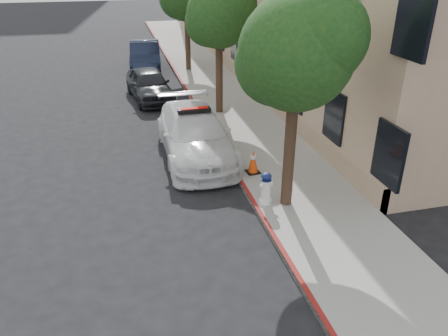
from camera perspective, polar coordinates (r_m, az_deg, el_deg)
ground at (r=13.37m, az=-6.82°, el=-2.33°), size 120.00×120.00×0.00m
sidewalk at (r=23.10m, az=-1.20°, el=10.48°), size 3.20×50.00×0.15m
curb_strip at (r=22.82m, az=-5.04°, el=10.19°), size 0.12×50.00×0.15m
tree_near at (r=10.74m, az=9.64°, el=14.74°), size 2.92×2.82×5.62m
tree_mid at (r=18.30m, az=-0.56°, el=19.37°), size 2.77×2.64×5.43m
police_car at (r=14.96m, az=-3.82°, el=4.41°), size 2.28×5.52×1.75m
parked_car_mid at (r=21.48m, az=-9.74°, el=10.72°), size 2.26×4.50×1.47m
parked_car_far at (r=27.51m, az=-10.24°, el=14.25°), size 2.12×5.09×1.64m
fire_hydrant at (r=11.94m, az=5.49°, el=-2.67°), size 0.39×0.36×0.92m
traffic_cone at (r=13.61m, az=3.83°, el=0.89°), size 0.45×0.45×0.78m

